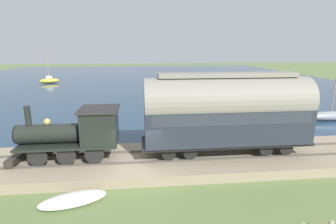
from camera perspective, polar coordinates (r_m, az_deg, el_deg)
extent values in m
plane|color=#607542|center=(14.11, -6.61, -13.80)|extent=(200.00, 200.00, 0.00)
cube|color=navy|center=(56.80, -6.27, 7.20)|extent=(80.00, 80.00, 0.01)
cube|color=gray|center=(15.11, -6.60, -10.75)|extent=(4.77, 56.00, 0.52)
cube|color=#4C4742|center=(14.28, -6.66, -10.87)|extent=(0.07, 54.88, 0.12)
cube|color=#4C4742|center=(15.69, -6.61, -8.52)|extent=(0.07, 54.88, 0.12)
cylinder|color=black|center=(14.27, -15.72, -8.92)|extent=(0.12, 0.98, 0.98)
cylinder|color=black|center=(15.68, -14.81, -6.76)|extent=(0.12, 0.98, 0.98)
cylinder|color=black|center=(14.58, -21.26, -8.87)|extent=(0.12, 0.98, 0.98)
cylinder|color=black|center=(15.97, -19.85, -6.77)|extent=(0.12, 0.98, 0.98)
cylinder|color=black|center=(15.02, -26.52, -8.74)|extent=(0.12, 0.98, 0.98)
cylinder|color=black|center=(16.37, -24.69, -6.72)|extent=(0.12, 0.98, 0.98)
cube|color=black|center=(15.13, -20.65, -6.35)|extent=(2.04, 5.13, 0.12)
cylinder|color=black|center=(15.25, -24.58, -4.30)|extent=(1.02, 3.08, 1.02)
cylinder|color=black|center=(15.83, -30.01, -4.29)|extent=(0.97, 0.08, 0.97)
cylinder|color=black|center=(15.32, -28.23, -0.68)|extent=(0.30, 0.30, 1.01)
sphere|color=tan|center=(15.08, -24.82, -1.94)|extent=(0.36, 0.36, 0.36)
cube|color=black|center=(14.50, -14.57, -2.91)|extent=(1.94, 1.80, 1.72)
cube|color=#282828|center=(14.28, -14.79, 0.60)|extent=(2.14, 2.04, 0.10)
cube|color=#2D2823|center=(16.32, -30.14, -8.58)|extent=(1.84, 0.44, 0.32)
cylinder|color=black|center=(16.22, 24.34, -7.29)|extent=(0.12, 0.76, 0.76)
cylinder|color=black|center=(17.47, 21.84, -5.55)|extent=(0.12, 0.76, 0.76)
cylinder|color=black|center=(15.67, 20.56, -7.65)|extent=(0.12, 0.76, 0.76)
cylinder|color=black|center=(16.96, 18.28, -5.82)|extent=(0.12, 0.76, 0.76)
cylinder|color=black|center=(14.33, 4.92, -8.81)|extent=(0.12, 0.76, 0.76)
cylinder|color=black|center=(15.74, 3.87, -6.67)|extent=(0.12, 0.76, 0.76)
cylinder|color=black|center=(14.16, 0.15, -9.03)|extent=(0.12, 0.76, 0.76)
cylinder|color=black|center=(15.58, -0.45, -6.84)|extent=(0.12, 0.76, 0.76)
cube|color=black|center=(15.43, 12.24, -6.17)|extent=(2.23, 9.47, 0.16)
cube|color=#232833|center=(15.06, 12.48, -1.82)|extent=(2.47, 9.09, 2.27)
cube|color=#2D333D|center=(14.96, 12.56, -0.35)|extent=(2.50, 8.52, 0.64)
cylinder|color=gray|center=(14.80, 12.71, 2.42)|extent=(2.60, 9.09, 2.60)
cube|color=gray|center=(14.60, 13.00, 7.88)|extent=(0.87, 7.58, 0.24)
ellipsoid|color=gray|center=(28.20, 31.86, -0.74)|extent=(1.06, 4.89, 0.86)
cylinder|color=#9E8460|center=(27.67, 32.74, 5.98)|extent=(0.10, 0.10, 5.83)
ellipsoid|color=gold|center=(54.27, -24.42, 6.22)|extent=(2.61, 3.76, 0.88)
cylinder|color=#9E8460|center=(54.01, -24.76, 9.56)|extent=(0.10, 0.10, 5.48)
cube|color=silver|center=(54.20, -24.50, 6.91)|extent=(1.23, 1.28, 0.45)
ellipsoid|color=#B7B2A3|center=(21.82, 22.91, -4.09)|extent=(2.75, 2.70, 0.41)
ellipsoid|color=beige|center=(23.96, -15.67, -2.02)|extent=(1.44, 2.04, 0.35)
ellipsoid|color=silver|center=(12.46, -19.97, -17.50)|extent=(1.88, 3.00, 0.44)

